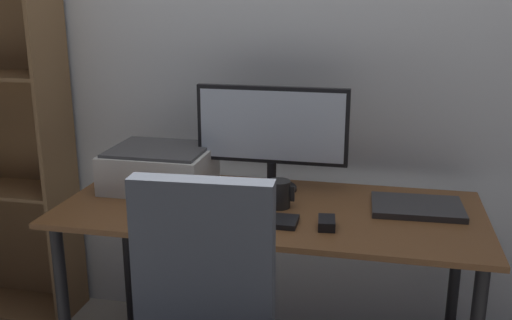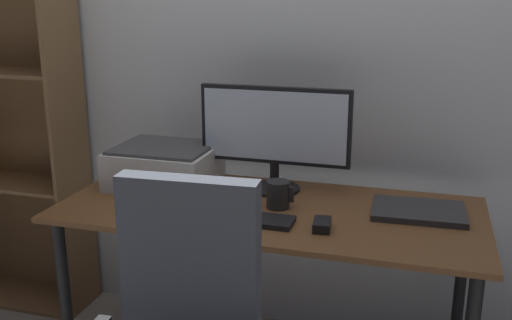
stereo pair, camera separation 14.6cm
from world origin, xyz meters
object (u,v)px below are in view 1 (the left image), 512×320
at_px(mouse, 327,223).
at_px(laptop, 417,207).
at_px(coffee_mug, 279,194).
at_px(printer, 160,167).
at_px(keyboard, 255,219).
at_px(monitor, 272,131).
at_px(desk, 269,230).

bearing_deg(mouse, laptop, 32.06).
height_order(coffee_mug, printer, printer).
bearing_deg(mouse, keyboard, 174.46).
distance_m(monitor, keyboard, 0.41).
height_order(laptop, printer, printer).
relative_size(monitor, keyboard, 2.03).
distance_m(keyboard, mouse, 0.24).
xyz_separation_m(coffee_mug, printer, (-0.51, 0.13, 0.03)).
xyz_separation_m(keyboard, mouse, (0.24, 0.00, 0.01)).
distance_m(keyboard, printer, 0.54).
bearing_deg(printer, mouse, -22.27).
height_order(coffee_mug, laptop, coffee_mug).
xyz_separation_m(keyboard, coffee_mug, (0.05, 0.16, 0.04)).
bearing_deg(monitor, printer, -172.54).
bearing_deg(printer, keyboard, -32.31).
bearing_deg(keyboard, desk, 82.74).
xyz_separation_m(monitor, mouse, (0.25, -0.34, -0.22)).
distance_m(mouse, laptop, 0.38).
bearing_deg(mouse, printer, 151.83).
height_order(desk, monitor, monitor).
distance_m(desk, laptop, 0.54).
bearing_deg(coffee_mug, monitor, 108.92).
bearing_deg(laptop, monitor, 166.56).
bearing_deg(mouse, coffee_mug, 134.52).
bearing_deg(printer, coffee_mug, -14.23).
distance_m(laptop, printer, 1.00).
bearing_deg(monitor, keyboard, -88.27).
distance_m(coffee_mug, laptop, 0.50).
bearing_deg(coffee_mug, printer, 165.77).
bearing_deg(desk, printer, 164.17).
distance_m(coffee_mug, printer, 0.52).
height_order(keyboard, mouse, mouse).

